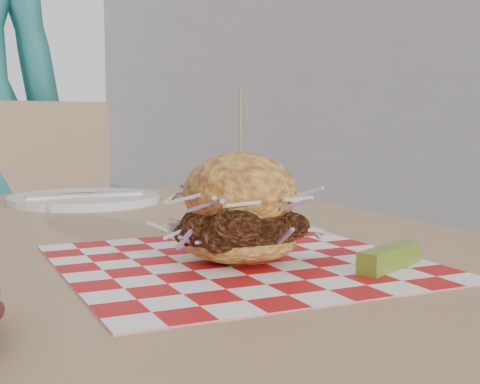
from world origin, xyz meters
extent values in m
cube|color=tan|center=(-0.09, 0.11, 0.73)|extent=(0.80, 1.20, 0.04)
cylinder|color=#333338|center=(0.25, 0.65, 0.35)|extent=(0.05, 0.05, 0.71)
cube|color=tan|center=(-0.09, 0.98, 0.45)|extent=(0.45, 0.45, 0.04)
cube|color=tan|center=(-0.11, 1.18, 0.70)|extent=(0.42, 0.07, 0.50)
cylinder|color=#333338|center=(0.07, 1.17, 0.21)|extent=(0.03, 0.03, 0.43)
cube|color=red|center=(-0.05, -0.08, 0.75)|extent=(0.36, 0.36, 0.00)
ellipsoid|color=gold|center=(-0.05, -0.08, 0.77)|extent=(0.12, 0.12, 0.04)
ellipsoid|color=brown|center=(-0.05, -0.08, 0.79)|extent=(0.13, 0.12, 0.06)
ellipsoid|color=gold|center=(-0.05, -0.08, 0.82)|extent=(0.12, 0.12, 0.08)
cylinder|color=tan|center=(-0.05, -0.08, 0.89)|extent=(0.00, 0.00, 0.09)
cube|color=olive|center=(0.07, -0.17, 0.76)|extent=(0.10, 0.06, 0.02)
cylinder|color=white|center=(-0.09, 0.51, 0.76)|extent=(0.27, 0.27, 0.01)
cube|color=silver|center=(-0.12, 0.51, 0.77)|extent=(0.15, 0.03, 0.00)
cube|color=silver|center=(-0.06, 0.51, 0.77)|extent=(0.15, 0.03, 0.00)
cube|color=olive|center=(0.19, 0.45, 0.76)|extent=(0.15, 0.12, 0.02)
ellipsoid|color=#154112|center=(0.19, 0.45, 0.79)|extent=(0.09, 0.09, 0.03)
camera|label=1|loc=(-0.34, -0.70, 0.90)|focal=50.00mm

